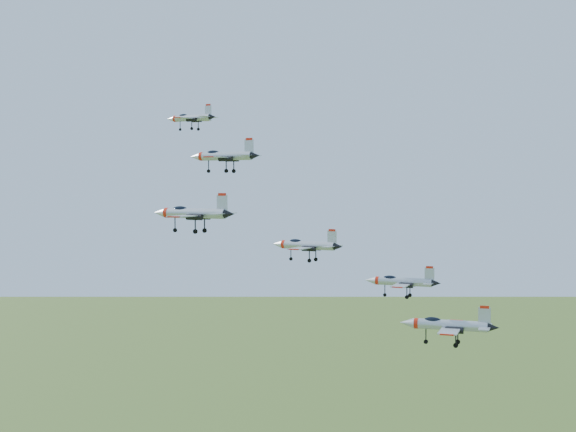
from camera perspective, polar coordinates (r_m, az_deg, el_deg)
The scene contains 6 objects.
jet_lead at distance 150.62m, azimuth -6.95°, elevation 6.94°, with size 11.19×9.31×2.99m.
jet_left_high at distance 134.19m, azimuth -4.62°, elevation 4.28°, with size 13.51×11.32×3.62m.
jet_right_high at distance 118.09m, azimuth -6.83°, elevation 0.21°, with size 13.94×11.71×3.74m.
jet_left_low at distance 118.95m, azimuth 8.06°, elevation -4.63°, with size 11.22×9.53×3.04m.
jet_right_low at distance 107.27m, azimuth 1.28°, elevation -2.07°, with size 10.61×8.85×2.84m.
jet_trail at distance 113.27m, azimuth 11.27°, elevation -7.59°, with size 13.28×11.35×3.64m.
Camera 1 is at (77.29, -100.21, 143.61)m, focal length 50.00 mm.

